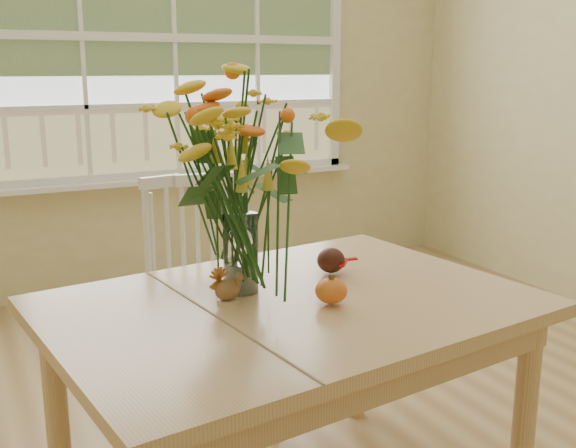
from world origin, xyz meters
name	(u,v)px	position (x,y,z in m)	size (l,w,h in m)	color
floor	(370,447)	(0.00, 0.00, -0.01)	(4.00, 4.50, 0.01)	#A17C4E
wall_back	(174,71)	(0.00, 2.25, 1.35)	(4.00, 0.02, 2.70)	#CCBD82
window	(175,41)	(0.00, 2.21, 1.53)	(2.42, 0.12, 1.74)	silver
dining_table	(291,329)	(-0.45, -0.24, 0.63)	(1.46, 1.13, 0.72)	tan
windsor_chair	(205,289)	(-0.45, 0.50, 0.53)	(0.48, 0.46, 0.95)	white
flower_vase	(239,175)	(-0.55, -0.10, 1.07)	(0.49, 0.49, 0.58)	white
pumpkin	(331,292)	(-0.37, -0.32, 0.76)	(0.09, 0.09, 0.07)	#CB5717
turkey_figurine	(228,289)	(-0.63, -0.18, 0.76)	(0.09, 0.08, 0.10)	#CCB78C
dark_gourd	(331,262)	(-0.22, -0.07, 0.76)	(0.13, 0.09, 0.08)	#38160F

